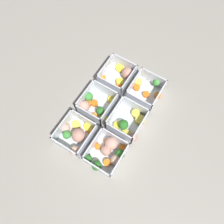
# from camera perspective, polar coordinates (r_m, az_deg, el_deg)

# --- Properties ---
(ground_plane) EXTENTS (4.00, 4.00, 0.00)m
(ground_plane) POSITION_cam_1_polar(r_m,az_deg,el_deg) (0.88, 0.00, -0.59)
(ground_plane) COLOR gray
(container_near_left) EXTENTS (0.15, 0.12, 0.07)m
(container_near_left) POSITION_cam_1_polar(r_m,az_deg,el_deg) (0.93, 2.05, 9.46)
(container_near_left) COLOR silver
(container_near_left) RESTS_ON ground_plane
(container_near_center) EXTENTS (0.14, 0.14, 0.07)m
(container_near_center) POSITION_cam_1_polar(r_m,az_deg,el_deg) (0.87, -4.51, 1.94)
(container_near_center) COLOR silver
(container_near_center) RESTS_ON ground_plane
(container_near_right) EXTENTS (0.15, 0.13, 0.07)m
(container_near_right) POSITION_cam_1_polar(r_m,az_deg,el_deg) (0.83, -9.53, -5.95)
(container_near_right) COLOR silver
(container_near_right) RESTS_ON ground_plane
(container_far_left) EXTENTS (0.14, 0.14, 0.07)m
(container_far_left) POSITION_cam_1_polar(r_m,az_deg,el_deg) (0.91, 8.94, 5.57)
(container_far_left) COLOR silver
(container_far_left) RESTS_ON ground_plane
(container_far_center) EXTENTS (0.14, 0.13, 0.07)m
(container_far_center) POSITION_cam_1_polar(r_m,az_deg,el_deg) (0.84, 4.19, -2.98)
(container_far_center) COLOR silver
(container_far_center) RESTS_ON ground_plane
(container_far_right) EXTENTS (0.14, 0.13, 0.07)m
(container_far_right) POSITION_cam_1_polar(r_m,az_deg,el_deg) (0.81, -1.11, -10.65)
(container_far_right) COLOR silver
(container_far_right) RESTS_ON ground_plane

